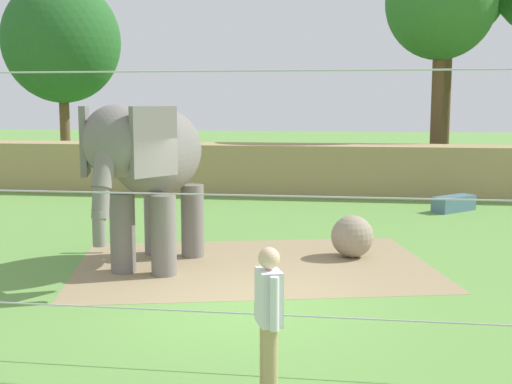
% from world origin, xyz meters
% --- Properties ---
extents(ground_plane, '(120.00, 120.00, 0.00)m').
position_xyz_m(ground_plane, '(0.00, 0.00, 0.00)').
color(ground_plane, '#609342').
extents(dirt_patch, '(7.56, 5.94, 0.01)m').
position_xyz_m(dirt_patch, '(-0.07, 2.36, 0.00)').
color(dirt_patch, '#937F5B').
rests_on(dirt_patch, ground).
extents(embankment_wall, '(36.00, 1.80, 1.69)m').
position_xyz_m(embankment_wall, '(0.00, 12.23, 0.84)').
color(embankment_wall, tan).
rests_on(embankment_wall, ground).
extents(elephant, '(1.89, 4.12, 3.06)m').
position_xyz_m(elephant, '(-1.92, 1.92, 2.03)').
color(elephant, slate).
rests_on(elephant, ground).
extents(enrichment_ball, '(0.85, 0.85, 0.85)m').
position_xyz_m(enrichment_ball, '(1.79, 3.31, 0.43)').
color(enrichment_ball, gray).
rests_on(enrichment_ball, ground).
extents(cable_fence, '(10.19, 0.26, 3.59)m').
position_xyz_m(cable_fence, '(0.00, -2.45, 1.80)').
color(cable_fence, brown).
rests_on(cable_fence, ground).
extents(zookeeper, '(0.35, 0.57, 1.67)m').
position_xyz_m(zookeeper, '(0.92, -3.43, 0.93)').
color(zookeeper, tan).
rests_on(zookeeper, ground).
extents(feed_trough, '(1.35, 1.33, 0.44)m').
position_xyz_m(feed_trough, '(4.68, 9.38, 0.22)').
color(feed_trough, slate).
rests_on(feed_trough, ground).
extents(tree_far_left, '(5.14, 5.14, 8.45)m').
position_xyz_m(tree_far_left, '(-10.95, 18.35, 5.73)').
color(tree_far_left, brown).
rests_on(tree_far_left, ground).
extents(tree_left_of_centre, '(4.04, 4.04, 8.87)m').
position_xyz_m(tree_left_of_centre, '(4.93, 15.81, 6.69)').
color(tree_left_of_centre, brown).
rests_on(tree_left_of_centre, ground).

